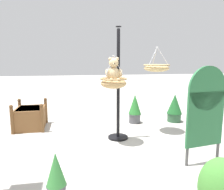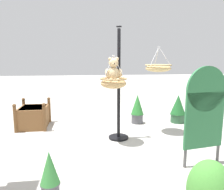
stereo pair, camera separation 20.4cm
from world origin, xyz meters
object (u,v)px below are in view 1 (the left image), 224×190
(hanging_basket_left_high, at_px, (157,68))
(wooden_planter_box, at_px, (31,117))
(hanging_basket_with_teddy, at_px, (114,83))
(display_sign_board, at_px, (206,107))
(display_pole_central, at_px, (118,105))
(teddy_bear, at_px, (114,72))
(potted_plant_fern_front, at_px, (175,108))
(potted_plant_bushy_green, at_px, (135,108))
(potted_plant_conical_shrub, at_px, (56,176))

(hanging_basket_left_high, distance_m, wooden_planter_box, 3.37)
(hanging_basket_with_teddy, relative_size, display_sign_board, 0.40)
(display_pole_central, bearing_deg, hanging_basket_left_high, -165.16)
(display_pole_central, relative_size, teddy_bear, 4.81)
(display_pole_central, height_order, potted_plant_fern_front, display_pole_central)
(hanging_basket_left_high, distance_m, potted_plant_bushy_green, 1.44)
(display_pole_central, bearing_deg, teddy_bear, 61.28)
(teddy_bear, bearing_deg, potted_plant_conical_shrub, 58.10)
(potted_plant_conical_shrub, relative_size, display_sign_board, 0.38)
(wooden_planter_box, distance_m, display_sign_board, 4.14)
(potted_plant_bushy_green, bearing_deg, teddy_bear, 57.93)
(hanging_basket_with_teddy, xyz_separation_m, potted_plant_conical_shrub, (1.04, 1.70, -0.96))
(potted_plant_bushy_green, xyz_separation_m, display_sign_board, (-0.47, 2.47, 0.56))
(hanging_basket_with_teddy, height_order, wooden_planter_box, hanging_basket_with_teddy)
(teddy_bear, xyz_separation_m, display_sign_board, (-1.32, 1.12, -0.53))
(hanging_basket_with_teddy, xyz_separation_m, potted_plant_fern_front, (-1.98, -1.25, -0.88))
(potted_plant_bushy_green, height_order, potted_plant_conical_shrub, potted_plant_bushy_green)
(display_pole_central, distance_m, display_sign_board, 1.83)
(teddy_bear, bearing_deg, potted_plant_bushy_green, -122.07)
(hanging_basket_with_teddy, height_order, potted_plant_bushy_green, hanging_basket_with_teddy)
(wooden_planter_box, height_order, potted_plant_bushy_green, potted_plant_bushy_green)
(hanging_basket_left_high, xyz_separation_m, potted_plant_bushy_green, (0.26, -0.83, -1.14))
(display_pole_central, height_order, potted_plant_bushy_green, display_pole_central)
(hanging_basket_left_high, relative_size, potted_plant_fern_front, 0.78)
(wooden_planter_box, bearing_deg, hanging_basket_with_teddy, 144.27)
(wooden_planter_box, bearing_deg, display_sign_board, 142.11)
(potted_plant_fern_front, bearing_deg, potted_plant_bushy_green, -3.92)
(wooden_planter_box, xyz_separation_m, display_sign_board, (-3.22, 2.51, 0.68))
(hanging_basket_with_teddy, distance_m, potted_plant_fern_front, 2.51)
(hanging_basket_left_high, distance_m, potted_plant_fern_front, 1.63)
(display_sign_board, bearing_deg, potted_plant_conical_shrub, 13.32)
(teddy_bear, xyz_separation_m, potted_plant_conical_shrub, (1.04, 1.68, -1.19))
(potted_plant_fern_front, height_order, potted_plant_bushy_green, potted_plant_bushy_green)
(hanging_basket_with_teddy, bearing_deg, potted_plant_bushy_green, -122.52)
(hanging_basket_with_teddy, distance_m, potted_plant_bushy_green, 1.80)
(hanging_basket_with_teddy, distance_m, teddy_bear, 0.22)
(hanging_basket_with_teddy, relative_size, potted_plant_bushy_green, 0.83)
(potted_plant_conical_shrub, xyz_separation_m, display_sign_board, (-2.37, -0.56, 0.65))
(potted_plant_fern_front, bearing_deg, display_pole_central, 28.71)
(hanging_basket_with_teddy, bearing_deg, hanging_basket_left_high, -155.54)
(potted_plant_fern_front, height_order, display_sign_board, display_sign_board)
(wooden_planter_box, bearing_deg, potted_plant_conical_shrub, 105.55)
(hanging_basket_left_high, xyz_separation_m, potted_plant_conical_shrub, (2.15, 2.21, -1.24))
(display_pole_central, bearing_deg, potted_plant_fern_front, -151.29)
(wooden_planter_box, bearing_deg, potted_plant_bushy_green, 179.32)
(display_sign_board, bearing_deg, hanging_basket_left_high, -82.53)
(potted_plant_fern_front, relative_size, potted_plant_conical_shrub, 1.26)
(potted_plant_conical_shrub, bearing_deg, hanging_basket_left_high, -134.30)
(display_pole_central, height_order, wooden_planter_box, display_pole_central)
(teddy_bear, bearing_deg, hanging_basket_with_teddy, -90.00)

